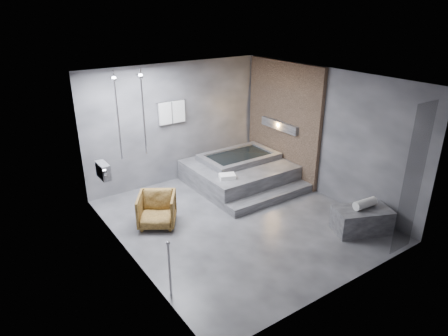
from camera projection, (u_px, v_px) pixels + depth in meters
room at (250, 131)px, 7.69m from camera, size 5.00×5.04×2.82m
tub_deck at (239, 173)px, 9.52m from camera, size 2.20×2.00×0.50m
tub_step at (271, 197)px, 8.68m from camera, size 2.20×0.36×0.18m
concrete_bench at (362, 220)px, 7.51m from camera, size 1.17×0.93×0.46m
driftwood_chair at (157, 210)px, 7.68m from camera, size 0.97×0.98×0.65m
rolled_towel at (365, 204)px, 7.43m from camera, size 0.49×0.21×0.17m
deck_towel at (227, 176)px, 8.61m from camera, size 0.40×0.35×0.09m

